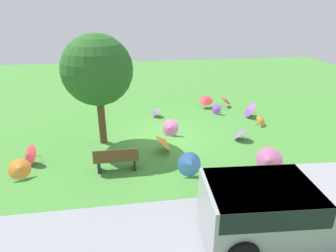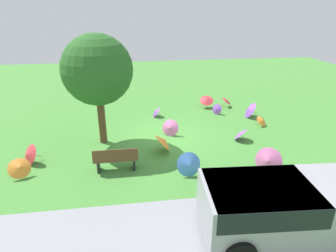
% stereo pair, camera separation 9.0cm
% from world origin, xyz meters
% --- Properties ---
extents(ground, '(40.00, 40.00, 0.00)m').
position_xyz_m(ground, '(0.00, 0.00, 0.00)').
color(ground, '#478C38').
extents(road_strip, '(40.00, 3.63, 0.01)m').
position_xyz_m(road_strip, '(0.00, 6.55, 0.00)').
color(road_strip, gray).
rests_on(road_strip, ground).
extents(van_dark, '(4.72, 2.39, 1.53)m').
position_xyz_m(van_dark, '(-2.37, 6.59, 0.91)').
color(van_dark, '#99999E').
rests_on(van_dark, ground).
extents(park_bench, '(1.60, 0.48, 0.90)m').
position_xyz_m(park_bench, '(1.99, 2.71, 0.47)').
color(park_bench, brown).
rests_on(park_bench, ground).
extents(shade_tree, '(2.88, 2.88, 4.64)m').
position_xyz_m(shade_tree, '(2.60, 0.17, 3.18)').
color(shade_tree, brown).
rests_on(shade_tree, ground).
extents(parasol_red_0, '(0.75, 0.79, 0.63)m').
position_xyz_m(parasol_red_0, '(-4.37, -3.72, 0.40)').
color(parasol_red_0, tan).
rests_on(parasol_red_0, ground).
extents(parasol_purple_0, '(0.85, 0.96, 0.85)m').
position_xyz_m(parasol_purple_0, '(-4.98, -1.90, 0.42)').
color(parasol_purple_0, tan).
rests_on(parasol_purple_0, ground).
extents(parasol_pink_0, '(0.89, 0.77, 0.77)m').
position_xyz_m(parasol_pink_0, '(-0.41, -0.09, 0.38)').
color(parasol_pink_0, tan).
rests_on(parasol_pink_0, ground).
extents(parasol_pink_1, '(1.00, 1.00, 0.94)m').
position_xyz_m(parasol_pink_1, '(-3.37, 3.61, 0.47)').
color(parasol_pink_1, tan).
rests_on(parasol_pink_1, ground).
extents(parasol_orange_0, '(0.77, 0.76, 0.53)m').
position_xyz_m(parasol_orange_0, '(-5.11, -0.56, 0.29)').
color(parasol_orange_0, tan).
rests_on(parasol_orange_0, ground).
extents(parasol_purple_4, '(0.61, 0.62, 0.58)m').
position_xyz_m(parasol_purple_4, '(-3.39, -2.57, 0.29)').
color(parasol_purple_4, tan).
rests_on(parasol_purple_4, ground).
extents(parasol_purple_5, '(0.54, 0.60, 0.54)m').
position_xyz_m(parasol_purple_5, '(0.00, -2.69, 0.27)').
color(parasol_purple_5, tan).
rests_on(parasol_purple_5, ground).
extents(parasol_red_2, '(0.90, 0.95, 0.78)m').
position_xyz_m(parasol_red_2, '(5.26, 1.73, 0.39)').
color(parasol_red_2, tan).
rests_on(parasol_red_2, ground).
extents(parasol_blue_1, '(0.93, 0.90, 0.87)m').
position_xyz_m(parasol_blue_1, '(-0.56, 3.42, 0.44)').
color(parasol_blue_1, tan).
rests_on(parasol_blue_1, ground).
extents(parasol_purple_6, '(0.87, 0.90, 0.61)m').
position_xyz_m(parasol_purple_6, '(-3.42, 0.84, 0.31)').
color(parasol_purple_6, tan).
rests_on(parasol_purple_6, ground).
extents(parasol_red_3, '(0.94, 0.91, 0.73)m').
position_xyz_m(parasol_red_3, '(-3.13, -3.73, 0.49)').
color(parasol_red_3, tan).
rests_on(parasol_red_3, ground).
extents(parasol_orange_6, '(0.90, 0.92, 0.84)m').
position_xyz_m(parasol_orange_6, '(0.08, 1.45, 0.46)').
color(parasol_orange_6, tan).
rests_on(parasol_orange_6, ground).
extents(parasol_orange_7, '(0.91, 0.82, 0.71)m').
position_xyz_m(parasol_orange_7, '(5.29, 2.72, 0.39)').
color(parasol_orange_7, tan).
rests_on(parasol_orange_7, ground).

